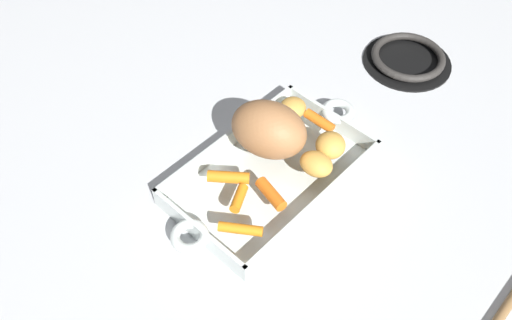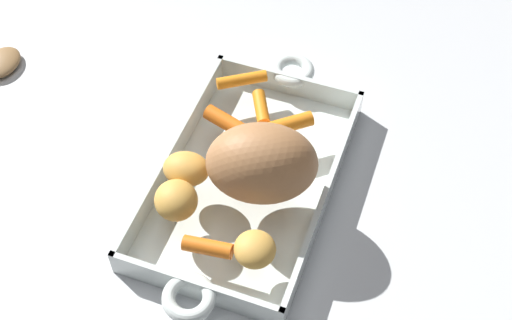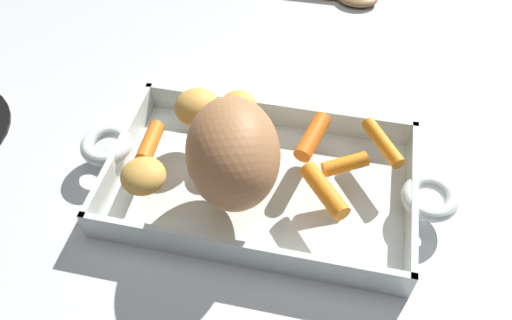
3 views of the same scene
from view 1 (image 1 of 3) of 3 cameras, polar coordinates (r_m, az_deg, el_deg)
The scene contains 12 objects.
ground_plane at distance 0.96m, azimuth 1.50°, elevation -2.02°, with size 1.75×1.75×0.00m, color silver.
roasting_dish at distance 0.95m, azimuth 1.51°, elevation -1.58°, with size 0.44×0.21×0.04m.
pork_roast at distance 0.92m, azimuth 1.34°, elevation 3.19°, with size 0.13×0.10×0.10m, color #A46E43.
baby_carrot_center_left at distance 0.90m, azimuth -2.89°, elevation -1.80°, with size 0.02×0.02×0.07m, color orange.
baby_carrot_short at distance 0.88m, azimuth 1.57°, elevation -3.54°, with size 0.02×0.02×0.06m, color orange.
baby_carrot_southeast at distance 0.99m, azimuth 6.45°, elevation 4.17°, with size 0.02×0.02×0.06m, color orange.
baby_carrot_southwest at distance 0.85m, azimuth -1.62°, elevation -7.17°, with size 0.02×0.02×0.07m, color orange.
baby_carrot_center_right at distance 0.88m, azimuth -1.79°, elevation -3.99°, with size 0.02×0.02×0.05m, color orange.
potato_golden_small at distance 0.91m, azimuth 6.28°, elevation -0.41°, with size 0.06×0.05×0.04m, color gold.
potato_halved at distance 0.94m, azimuth 7.75°, elevation 1.55°, with size 0.05×0.05×0.04m, color gold.
potato_golden_large at distance 1.00m, azimuth 3.87°, elevation 5.46°, with size 0.05×0.05×0.03m, color gold.
stove_burner_rear at distance 1.22m, azimuth 15.38°, elevation 10.19°, with size 0.19×0.19×0.02m.
Camera 1 is at (-0.45, -0.39, 0.76)m, focal length 38.47 mm.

